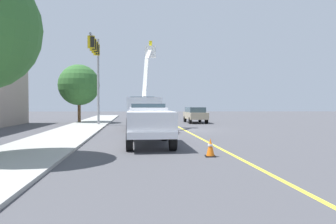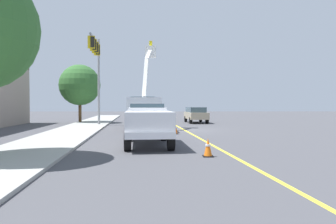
# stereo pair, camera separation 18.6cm
# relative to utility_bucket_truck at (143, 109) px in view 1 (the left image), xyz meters

# --- Properties ---
(ground) EXTENTS (120.00, 120.00, 0.00)m
(ground) POSITION_rel_utility_bucket_truck_xyz_m (-1.32, -3.29, -1.62)
(ground) COLOR #47474C
(sidewalk_far_side) EXTENTS (60.08, 9.01, 0.12)m
(sidewalk_far_side) POSITION_rel_utility_bucket_truck_xyz_m (-2.07, 4.95, -1.56)
(sidewalk_far_side) COLOR #9E9E99
(sidewalk_far_side) RESTS_ON ground
(lane_centre_stripe) EXTENTS (49.81, 4.68, 0.01)m
(lane_centre_stripe) POSITION_rel_utility_bucket_truck_xyz_m (-1.32, -3.29, -1.61)
(lane_centre_stripe) COLOR yellow
(lane_centre_stripe) RESTS_ON ground
(utility_bucket_truck) EXTENTS (8.39, 3.23, 7.34)m
(utility_bucket_truck) POSITION_rel_utility_bucket_truck_xyz_m (0.00, 0.00, 0.00)
(utility_bucket_truck) COLOR white
(utility_bucket_truck) RESTS_ON ground
(service_pickup_truck) EXTENTS (5.77, 2.60, 2.06)m
(service_pickup_truck) POSITION_rel_utility_bucket_truck_xyz_m (-10.25, -0.92, -0.50)
(service_pickup_truck) COLOR white
(service_pickup_truck) RESTS_ON ground
(passing_minivan) EXTENTS (4.95, 2.33, 1.69)m
(passing_minivan) POSITION_rel_utility_bucket_truck_xyz_m (8.13, -5.13, -0.64)
(passing_minivan) COLOR tan
(passing_minivan) RESTS_ON ground
(traffic_cone_leading) EXTENTS (0.40, 0.40, 0.72)m
(traffic_cone_leading) POSITION_rel_utility_bucket_truck_xyz_m (-13.60, -3.42, -1.26)
(traffic_cone_leading) COLOR black
(traffic_cone_leading) RESTS_ON ground
(traffic_cone_mid_front) EXTENTS (0.40, 0.40, 0.72)m
(traffic_cone_mid_front) POSITION_rel_utility_bucket_truck_xyz_m (-4.47, -2.47, -1.26)
(traffic_cone_mid_front) COLOR black
(traffic_cone_mid_front) RESTS_ON ground
(traffic_cone_mid_rear) EXTENTS (0.40, 0.40, 0.88)m
(traffic_cone_mid_rear) POSITION_rel_utility_bucket_truck_xyz_m (4.40, -1.67, -1.18)
(traffic_cone_mid_rear) COLOR black
(traffic_cone_mid_rear) RESTS_ON ground
(traffic_signal_mast) EXTENTS (5.50, 0.89, 8.18)m
(traffic_signal_mast) POSITION_rel_utility_bucket_truck_xyz_m (2.40, 4.33, 4.30)
(traffic_signal_mast) COLOR gray
(traffic_signal_mast) RESTS_ON ground
(street_tree_right) EXTENTS (4.36, 4.36, 6.26)m
(street_tree_right) POSITION_rel_utility_bucket_truck_xyz_m (7.99, 7.34, 2.45)
(street_tree_right) COLOR brown
(street_tree_right) RESTS_ON ground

